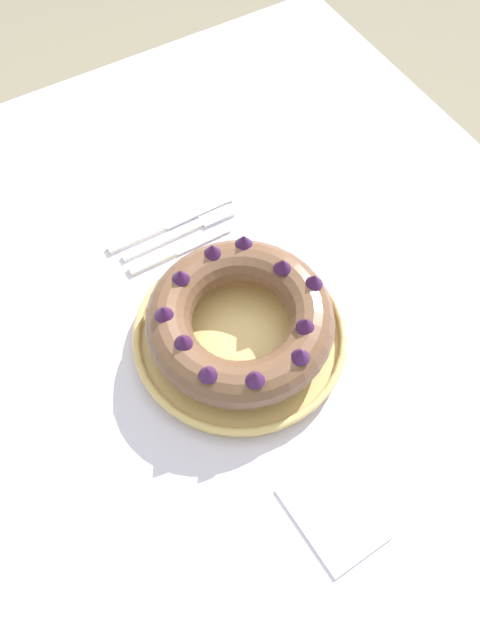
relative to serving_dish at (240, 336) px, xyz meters
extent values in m
plane|color=gray|center=(0.02, -0.03, -0.78)|extent=(8.00, 8.00, 0.00)
cube|color=silver|center=(0.02, -0.03, -0.03)|extent=(1.40, 1.23, 0.03)
cylinder|color=brown|center=(-0.61, 0.52, -0.41)|extent=(0.06, 0.06, 0.73)
cylinder|color=tan|center=(0.00, 0.00, -0.01)|extent=(0.31, 0.31, 0.01)
torus|color=tan|center=(0.00, 0.00, 0.01)|extent=(0.32, 0.32, 0.01)
torus|color=brown|center=(0.00, 0.00, 0.05)|extent=(0.27, 0.27, 0.07)
cone|color=#3D1947|center=(0.07, 0.06, 0.09)|extent=(0.03, 0.03, 0.02)
cone|color=#3D1947|center=(0.02, 0.11, 0.09)|extent=(0.04, 0.04, 0.02)
cone|color=#3D1947|center=(-0.03, 0.09, 0.09)|extent=(0.03, 0.03, 0.02)
cone|color=#3D1947|center=(-0.09, 0.06, 0.09)|extent=(0.04, 0.04, 0.02)
cone|color=#3D1947|center=(-0.10, 0.01, 0.09)|extent=(0.03, 0.03, 0.02)
cone|color=#3D1947|center=(-0.08, -0.05, 0.09)|extent=(0.03, 0.03, 0.02)
cone|color=#3D1947|center=(-0.04, -0.09, 0.09)|extent=(0.04, 0.04, 0.02)
cone|color=#3D1947|center=(0.01, -0.09, 0.09)|extent=(0.03, 0.03, 0.02)
cone|color=#3D1947|center=(0.07, -0.09, 0.09)|extent=(0.03, 0.03, 0.02)
cone|color=#3D1947|center=(0.10, -0.04, 0.09)|extent=(0.04, 0.04, 0.02)
cone|color=#3D1947|center=(0.10, 0.03, 0.09)|extent=(0.04, 0.04, 0.02)
cube|color=white|center=(-0.23, -0.02, -0.01)|extent=(0.01, 0.15, 0.01)
cube|color=silver|center=(-0.23, 0.09, -0.01)|extent=(0.02, 0.06, 0.01)
cube|color=white|center=(-0.25, -0.05, -0.01)|extent=(0.02, 0.10, 0.01)
cube|color=silver|center=(-0.25, 0.06, -0.01)|extent=(0.02, 0.13, 0.00)
cube|color=white|center=(-0.20, -0.05, -0.01)|extent=(0.02, 0.08, 0.01)
cube|color=silver|center=(-0.20, 0.04, -0.01)|extent=(0.02, 0.10, 0.00)
cube|color=white|center=(0.28, -0.03, -0.01)|extent=(0.14, 0.10, 0.00)
camera|label=1|loc=(0.39, -0.23, 0.81)|focal=35.00mm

